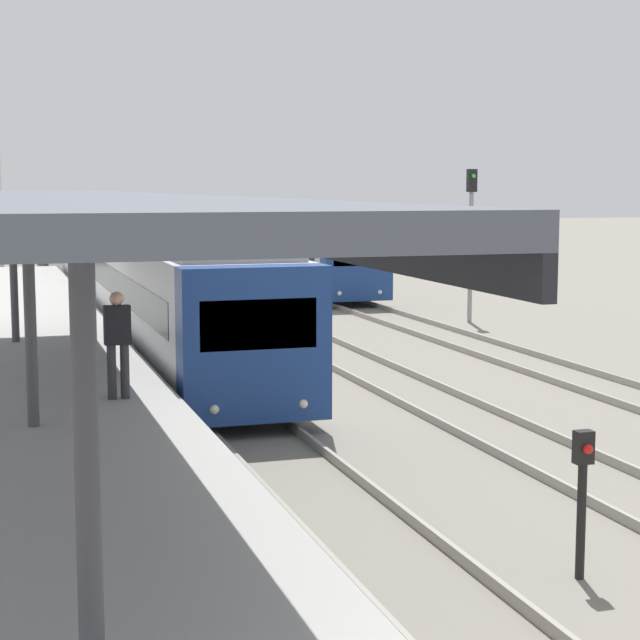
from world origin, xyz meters
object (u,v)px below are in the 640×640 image
train_far (187,227)px  signal_mast_far (471,226)px  signal_post_near (582,487)px  train_near (98,250)px  person_on_platform (118,338)px

train_far → signal_mast_far: (2.07, -37.38, 1.36)m
signal_post_near → signal_mast_far: bearing=67.8°
signal_post_near → train_far: bearing=83.8°
train_far → signal_post_near: train_far is taller
train_near → signal_mast_far: (10.07, -13.11, 1.32)m
person_on_platform → signal_mast_far: bearing=47.9°
train_near → signal_mast_far: 16.58m
person_on_platform → signal_post_near: (4.15, -6.57, -0.89)m
train_far → train_near: bearing=-108.2°
person_on_platform → train_far: (10.40, 51.16, -0.28)m
person_on_platform → train_far: 52.21m
train_far → signal_post_near: (-6.24, -57.73, -0.62)m
person_on_platform → train_far: bearing=78.5°
train_near → person_on_platform: bearing=-95.1°
person_on_platform → signal_mast_far: (12.47, 13.79, 1.08)m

